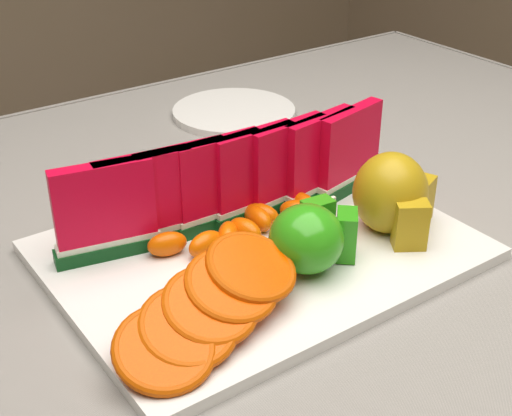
# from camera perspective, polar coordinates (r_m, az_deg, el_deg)

# --- Properties ---
(table) EXTENTS (1.40, 0.90, 0.75)m
(table) POSITION_cam_1_polar(r_m,az_deg,el_deg) (0.76, -3.40, -11.50)
(table) COLOR #4E2F21
(table) RESTS_ON ground
(tablecloth) EXTENTS (1.53, 1.03, 0.20)m
(tablecloth) POSITION_cam_1_polar(r_m,az_deg,el_deg) (0.72, -3.54, -7.72)
(tablecloth) COLOR gray
(tablecloth) RESTS_ON table
(platter) EXTENTS (0.40, 0.30, 0.01)m
(platter) POSITION_cam_1_polar(r_m,az_deg,el_deg) (0.71, 0.31, -3.38)
(platter) COLOR silver
(platter) RESTS_ON tablecloth
(apple_cluster) EXTENTS (0.11, 0.09, 0.07)m
(apple_cluster) POSITION_cam_1_polar(r_m,az_deg,el_deg) (0.66, 4.43, -2.32)
(apple_cluster) COLOR #1C7713
(apple_cluster) RESTS_ON platter
(pear_cluster) EXTENTS (0.10, 0.10, 0.09)m
(pear_cluster) POSITION_cam_1_polar(r_m,az_deg,el_deg) (0.74, 10.92, 1.01)
(pear_cluster) COLOR #AB7516
(pear_cluster) RESTS_ON platter
(side_plate) EXTENTS (0.21, 0.21, 0.01)m
(side_plate) POSITION_cam_1_polar(r_m,az_deg,el_deg) (1.05, -1.77, 7.70)
(side_plate) COLOR silver
(side_plate) RESTS_ON tablecloth
(watermelon_row) EXTENTS (0.39, 0.07, 0.10)m
(watermelon_row) POSITION_cam_1_polar(r_m,az_deg,el_deg) (0.73, -1.52, 2.19)
(watermelon_row) COLOR #123D10
(watermelon_row) RESTS_ON platter
(orange_fan_front) EXTENTS (0.20, 0.13, 0.05)m
(orange_fan_front) POSITION_cam_1_polar(r_m,az_deg,el_deg) (0.59, -3.69, -7.79)
(orange_fan_front) COLOR red
(orange_fan_front) RESTS_ON platter
(orange_fan_back) EXTENTS (0.23, 0.09, 0.04)m
(orange_fan_back) POSITION_cam_1_polar(r_m,az_deg,el_deg) (0.77, -7.25, 1.09)
(orange_fan_back) COLOR red
(orange_fan_back) RESTS_ON platter
(tangerine_segments) EXTENTS (0.19, 0.06, 0.02)m
(tangerine_segments) POSITION_cam_1_polar(r_m,az_deg,el_deg) (0.72, -0.72, -1.36)
(tangerine_segments) COLOR orange
(tangerine_segments) RESTS_ON platter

